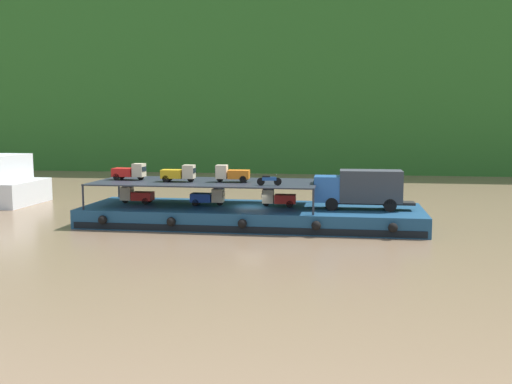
% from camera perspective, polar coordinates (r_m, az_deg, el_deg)
% --- Properties ---
extents(ground_plane, '(400.00, 400.00, 0.00)m').
position_cam_1_polar(ground_plane, '(48.25, -0.42, -3.18)').
color(ground_plane, '#7F664C').
extents(hillside_far_bank, '(114.58, 28.16, 34.92)m').
position_cam_1_polar(hillside_far_bank, '(107.66, 4.77, 12.87)').
color(hillside_far_bank, '#286023').
rests_on(hillside_far_bank, ground).
extents(cargo_barge, '(27.38, 8.91, 1.50)m').
position_cam_1_polar(cargo_barge, '(48.10, -0.43, -2.30)').
color(cargo_barge, navy).
rests_on(cargo_barge, ground).
extents(covered_lorry, '(7.88, 2.38, 3.10)m').
position_cam_1_polar(covered_lorry, '(47.06, 10.07, 0.39)').
color(covered_lorry, '#285BA3').
rests_on(covered_lorry, cargo_barge).
extents(cargo_rack, '(18.18, 7.55, 2.00)m').
position_cam_1_polar(cargo_rack, '(48.52, -4.86, 0.95)').
color(cargo_rack, '#232833').
rests_on(cargo_rack, cargo_barge).
extents(mini_truck_lower_stern, '(2.75, 1.22, 1.38)m').
position_cam_1_polar(mini_truck_lower_stern, '(50.78, -11.50, -0.31)').
color(mini_truck_lower_stern, red).
rests_on(mini_truck_lower_stern, cargo_barge).
extents(mini_truck_lower_aft, '(2.75, 1.22, 1.38)m').
position_cam_1_polar(mini_truck_lower_aft, '(48.82, -4.65, -0.48)').
color(mini_truck_lower_aft, '#1E47B7').
rests_on(mini_truck_lower_aft, cargo_barge).
extents(mini_truck_lower_mid, '(2.78, 1.27, 1.38)m').
position_cam_1_polar(mini_truck_lower_mid, '(48.01, 2.17, -0.59)').
color(mini_truck_lower_mid, red).
rests_on(mini_truck_lower_mid, cargo_barge).
extents(mini_truck_upper_stern, '(2.79, 1.30, 1.38)m').
position_cam_1_polar(mini_truck_upper_stern, '(50.75, -12.12, 1.94)').
color(mini_truck_upper_stern, red).
rests_on(mini_truck_upper_stern, cargo_rack).
extents(mini_truck_upper_mid, '(2.75, 1.22, 1.38)m').
position_cam_1_polar(mini_truck_upper_mid, '(48.45, -7.47, 1.81)').
color(mini_truck_upper_mid, gold).
rests_on(mini_truck_upper_mid, cargo_rack).
extents(mini_truck_upper_fore, '(2.79, 1.29, 1.38)m').
position_cam_1_polar(mini_truck_upper_fore, '(47.82, -2.34, 1.79)').
color(mini_truck_upper_fore, orange).
rests_on(mini_truck_upper_fore, cargo_rack).
extents(motorcycle_upper_port, '(1.89, 0.55, 0.87)m').
position_cam_1_polar(motorcycle_upper_port, '(45.24, 1.27, 1.18)').
color(motorcycle_upper_port, black).
rests_on(motorcycle_upper_port, cargo_rack).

